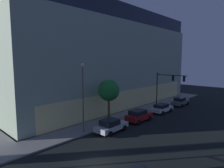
# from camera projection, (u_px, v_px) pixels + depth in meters

# --- Properties ---
(modern_building) EXTENTS (40.37, 31.41, 18.11)m
(modern_building) POSITION_uv_depth(u_px,v_px,m) (79.00, 59.00, 44.54)
(modern_building) COLOR #4C4C51
(modern_building) RESTS_ON ground
(traffic_light_far_corner) EXTENTS (0.68, 5.38, 6.37)m
(traffic_light_far_corner) POSITION_uv_depth(u_px,v_px,m) (168.00, 83.00, 33.95)
(traffic_light_far_corner) COLOR black
(traffic_light_far_corner) RESTS_ON sidewalk_corner
(street_lamp_sidewalk) EXTENTS (0.44, 0.44, 8.24)m
(street_lamp_sidewalk) POSITION_uv_depth(u_px,v_px,m) (83.00, 90.00, 22.65)
(street_lamp_sidewalk) COLOR #565656
(street_lamp_sidewalk) RESTS_ON sidewalk_corner
(sidewalk_tree) EXTENTS (2.92, 2.92, 5.95)m
(sidewalk_tree) POSITION_uv_depth(u_px,v_px,m) (109.00, 91.00, 26.39)
(sidewalk_tree) COLOR brown
(sidewalk_tree) RESTS_ON sidewalk_corner
(car_silver) EXTENTS (4.42, 2.26, 1.62)m
(car_silver) POSITION_uv_depth(u_px,v_px,m) (111.00, 125.00, 23.59)
(car_silver) COLOR #B7BABF
(car_silver) RESTS_ON ground
(car_red) EXTENTS (4.24, 2.19, 1.70)m
(car_red) POSITION_uv_depth(u_px,v_px,m) (139.00, 115.00, 27.72)
(car_red) COLOR maroon
(car_red) RESTS_ON ground
(car_white) EXTENTS (4.28, 2.10, 1.50)m
(car_white) POSITION_uv_depth(u_px,v_px,m) (162.00, 108.00, 32.46)
(car_white) COLOR silver
(car_white) RESTS_ON ground
(car_grey) EXTENTS (4.54, 2.03, 1.61)m
(car_grey) POSITION_uv_depth(u_px,v_px,m) (180.00, 101.00, 37.71)
(car_grey) COLOR slate
(car_grey) RESTS_ON ground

